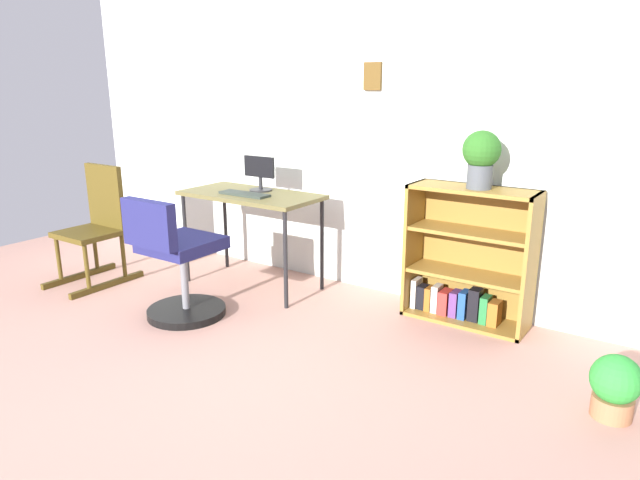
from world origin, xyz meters
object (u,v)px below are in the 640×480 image
Objects in this scene: keyboard at (244,194)px; potted_plant_on_shelf at (481,155)px; office_chair at (177,265)px; monitor at (260,173)px; bookshelf_low at (469,262)px; desk at (251,201)px; potted_plant_floor at (615,385)px; rocking_chair at (97,224)px.

potted_plant_on_shelf reaches higher than keyboard.
office_chair is (-0.02, -0.66, -0.37)m from keyboard.
bookshelf_low is at bearing 7.25° from monitor.
keyboard is 1.13× the size of potted_plant_on_shelf.
potted_plant_floor is at bearing -9.29° from desk.
desk is 2.63m from potted_plant_floor.
office_chair reaches higher than keyboard.
keyboard is at bearing 24.31° from rocking_chair.
monitor is at bearing -174.95° from potted_plant_on_shelf.
rocking_chair reaches higher than keyboard.
office_chair is 2.04m from potted_plant_on_shelf.
monitor is (0.01, 0.10, 0.20)m from desk.
potted_plant_on_shelf is 1.13× the size of potted_plant_floor.
bookshelf_low reaches higher than potted_plant_floor.
bookshelf_low is (1.57, 1.05, 0.03)m from office_chair.
office_chair is at bearing -91.35° from keyboard.
potted_plant_floor is (2.55, -0.52, -0.69)m from monitor.
bookshelf_low is (1.58, 0.30, -0.27)m from desk.
potted_plant_on_shelf reaches higher than rocking_chair.
potted_plant_floor is at bearing -7.30° from keyboard.
keyboard reaches higher than desk.
monitor reaches higher than potted_plant_floor.
rocking_chair is (-1.09, -0.49, -0.28)m from keyboard.
potted_plant_floor is (0.93, -0.66, -0.93)m from potted_plant_on_shelf.
bookshelf_low reaches higher than keyboard.
rocking_chair reaches higher than office_chair.
monitor reaches higher than keyboard.
desk is at bearing 90.38° from office_chair.
keyboard is 1.64m from bookshelf_low.
desk is at bearing -169.17° from bookshelf_low.
keyboard reaches higher than potted_plant_floor.
monitor reaches higher than office_chair.
office_chair is 1.89m from bookshelf_low.
potted_plant_on_shelf is (1.62, 0.14, 0.23)m from monitor.
potted_plant_floor is (2.53, -0.32, -0.57)m from keyboard.
bookshelf_low is at bearing 14.23° from keyboard.
keyboard is 1.68m from potted_plant_on_shelf.
office_chair is 0.92× the size of rocking_chair.
desk is 1.16× the size of rocking_chair.
office_chair is 2.36× the size of potted_plant_on_shelf.
potted_plant_on_shelf reaches higher than potted_plant_floor.
desk is 3.39× the size of potted_plant_floor.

